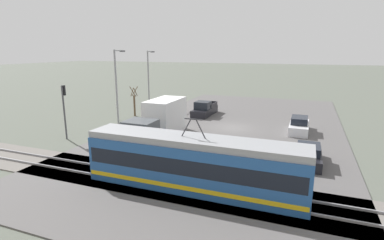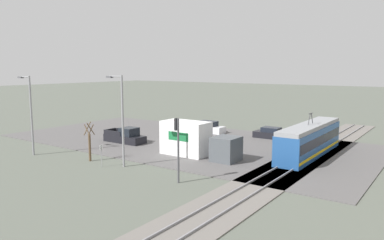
{
  "view_description": "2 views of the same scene",
  "coord_description": "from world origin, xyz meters",
  "px_view_note": "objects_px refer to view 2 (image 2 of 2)",
  "views": [
    {
      "loc": [
        -7.29,
        31.14,
        8.37
      ],
      "look_at": [
        2.81,
        5.15,
        1.82
      ],
      "focal_mm": 28.0,
      "sensor_mm": 36.0,
      "label": 1
    },
    {
      "loc": [
        36.79,
        27.18,
        9.07
      ],
      "look_at": [
        3.55,
        3.75,
        3.36
      ],
      "focal_mm": 35.0,
      "sensor_mm": 36.0,
      "label": 2
    }
  ],
  "objects_px": {
    "box_truck": "(195,140)",
    "no_parking_sign": "(101,153)",
    "sedan_car_0": "(208,128)",
    "street_lamp_mid_block": "(121,115)",
    "street_tree": "(90,143)",
    "traffic_light_pole": "(177,141)",
    "street_lamp_near_crossing": "(30,110)",
    "sedan_car_1": "(271,134)",
    "light_rail_tram": "(310,140)",
    "pickup_truck": "(125,137)"
  },
  "relations": [
    {
      "from": "street_lamp_near_crossing",
      "to": "no_parking_sign",
      "type": "xyz_separation_m",
      "value": [
        -0.89,
        9.7,
        -3.49
      ]
    },
    {
      "from": "street_tree",
      "to": "no_parking_sign",
      "type": "bearing_deg",
      "value": 72.39
    },
    {
      "from": "sedan_car_0",
      "to": "no_parking_sign",
      "type": "bearing_deg",
      "value": -174.95
    },
    {
      "from": "sedan_car_0",
      "to": "street_lamp_near_crossing",
      "type": "distance_m",
      "value": 23.56
    },
    {
      "from": "light_rail_tram",
      "to": "street_lamp_mid_block",
      "type": "distance_m",
      "value": 19.35
    },
    {
      "from": "light_rail_tram",
      "to": "street_tree",
      "type": "height_order",
      "value": "light_rail_tram"
    },
    {
      "from": "sedan_car_1",
      "to": "street_lamp_mid_block",
      "type": "bearing_deg",
      "value": -15.52
    },
    {
      "from": "sedan_car_0",
      "to": "no_parking_sign",
      "type": "relative_size",
      "value": 2.31
    },
    {
      "from": "no_parking_sign",
      "to": "box_truck",
      "type": "bearing_deg",
      "value": 150.39
    },
    {
      "from": "box_truck",
      "to": "street_tree",
      "type": "xyz_separation_m",
      "value": [
        7.45,
        -7.33,
        0.06
      ]
    },
    {
      "from": "box_truck",
      "to": "pickup_truck",
      "type": "height_order",
      "value": "box_truck"
    },
    {
      "from": "light_rail_tram",
      "to": "traffic_light_pole",
      "type": "bearing_deg",
      "value": -20.21
    },
    {
      "from": "sedan_car_0",
      "to": "traffic_light_pole",
      "type": "distance_m",
      "value": 23.35
    },
    {
      "from": "no_parking_sign",
      "to": "sedan_car_1",
      "type": "bearing_deg",
      "value": 161.93
    },
    {
      "from": "street_lamp_near_crossing",
      "to": "street_lamp_mid_block",
      "type": "distance_m",
      "value": 11.31
    },
    {
      "from": "light_rail_tram",
      "to": "no_parking_sign",
      "type": "xyz_separation_m",
      "value": [
        15.41,
        -14.18,
        -0.39
      ]
    },
    {
      "from": "box_truck",
      "to": "sedan_car_1",
      "type": "height_order",
      "value": "box_truck"
    },
    {
      "from": "sedan_car_1",
      "to": "street_lamp_mid_block",
      "type": "height_order",
      "value": "street_lamp_mid_block"
    },
    {
      "from": "street_tree",
      "to": "street_lamp_mid_block",
      "type": "xyz_separation_m",
      "value": [
        -0.39,
        4.03,
        3.08
      ]
    },
    {
      "from": "pickup_truck",
      "to": "street_lamp_mid_block",
      "type": "bearing_deg",
      "value": 43.68
    },
    {
      "from": "pickup_truck",
      "to": "street_lamp_mid_block",
      "type": "xyz_separation_m",
      "value": [
        7.92,
        7.57,
        4.04
      ]
    },
    {
      "from": "street_tree",
      "to": "no_parking_sign",
      "type": "xyz_separation_m",
      "value": [
        0.83,
        2.62,
        -0.48
      ]
    },
    {
      "from": "street_lamp_mid_block",
      "to": "box_truck",
      "type": "bearing_deg",
      "value": 154.93
    },
    {
      "from": "no_parking_sign",
      "to": "street_lamp_mid_block",
      "type": "bearing_deg",
      "value": 131.05
    },
    {
      "from": "sedan_car_1",
      "to": "street_tree",
      "type": "relative_size",
      "value": 1.12
    },
    {
      "from": "box_truck",
      "to": "sedan_car_0",
      "type": "bearing_deg",
      "value": -152.64
    },
    {
      "from": "sedan_car_1",
      "to": "street_tree",
      "type": "distance_m",
      "value": 23.26
    },
    {
      "from": "street_tree",
      "to": "street_lamp_near_crossing",
      "type": "xyz_separation_m",
      "value": [
        1.72,
        -7.08,
        3.0
      ]
    },
    {
      "from": "light_rail_tram",
      "to": "street_lamp_mid_block",
      "type": "bearing_deg",
      "value": -42.01
    },
    {
      "from": "street_lamp_mid_block",
      "to": "pickup_truck",
      "type": "bearing_deg",
      "value": -136.32
    },
    {
      "from": "sedan_car_1",
      "to": "street_tree",
      "type": "xyz_separation_m",
      "value": [
        21.08,
        -9.77,
        1.09
      ]
    },
    {
      "from": "traffic_light_pole",
      "to": "street_lamp_mid_block",
      "type": "relative_size",
      "value": 0.61
    },
    {
      "from": "light_rail_tram",
      "to": "traffic_light_pole",
      "type": "height_order",
      "value": "traffic_light_pole"
    },
    {
      "from": "pickup_truck",
      "to": "sedan_car_1",
      "type": "xyz_separation_m",
      "value": [
        -12.76,
        13.31,
        -0.12
      ]
    },
    {
      "from": "sedan_car_0",
      "to": "traffic_light_pole",
      "type": "xyz_separation_m",
      "value": [
        20.71,
        10.45,
        2.62
      ]
    },
    {
      "from": "pickup_truck",
      "to": "box_truck",
      "type": "bearing_deg",
      "value": 85.45
    },
    {
      "from": "box_truck",
      "to": "traffic_light_pole",
      "type": "bearing_deg",
      "value": 25.85
    },
    {
      "from": "box_truck",
      "to": "street_tree",
      "type": "height_order",
      "value": "street_tree"
    },
    {
      "from": "sedan_car_0",
      "to": "street_tree",
      "type": "bearing_deg",
      "value": 177.8
    },
    {
      "from": "light_rail_tram",
      "to": "sedan_car_1",
      "type": "bearing_deg",
      "value": -132.76
    },
    {
      "from": "light_rail_tram",
      "to": "box_truck",
      "type": "height_order",
      "value": "light_rail_tram"
    },
    {
      "from": "sedan_car_0",
      "to": "street_lamp_mid_block",
      "type": "bearing_deg",
      "value": -170.63
    },
    {
      "from": "sedan_car_1",
      "to": "no_parking_sign",
      "type": "distance_m",
      "value": 23.06
    },
    {
      "from": "street_lamp_near_crossing",
      "to": "no_parking_sign",
      "type": "bearing_deg",
      "value": 95.21
    },
    {
      "from": "street_lamp_mid_block",
      "to": "no_parking_sign",
      "type": "distance_m",
      "value": 4.02
    },
    {
      "from": "street_lamp_mid_block",
      "to": "light_rail_tram",
      "type": "bearing_deg",
      "value": 137.99
    },
    {
      "from": "box_truck",
      "to": "no_parking_sign",
      "type": "distance_m",
      "value": 9.54
    },
    {
      "from": "street_lamp_near_crossing",
      "to": "light_rail_tram",
      "type": "bearing_deg",
      "value": 124.3
    },
    {
      "from": "sedan_car_1",
      "to": "street_lamp_mid_block",
      "type": "relative_size",
      "value": 0.51
    },
    {
      "from": "street_tree",
      "to": "no_parking_sign",
      "type": "height_order",
      "value": "street_tree"
    }
  ]
}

